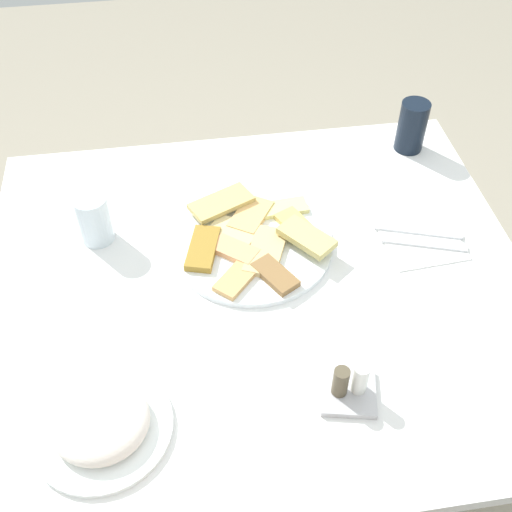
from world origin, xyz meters
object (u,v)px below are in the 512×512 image
(dining_table, at_px, (259,309))
(spoon, at_px, (424,243))
(drinking_glass, at_px, (94,219))
(condiment_caddy, at_px, (349,387))
(soda_can, at_px, (412,126))
(paper_napkin, at_px, (421,239))
(salad_plate_greens, at_px, (101,423))
(fork, at_px, (418,231))
(pide_platter, at_px, (253,241))

(dining_table, relative_size, spoon, 6.17)
(drinking_glass, bearing_deg, condiment_caddy, 133.77)
(soda_can, distance_m, paper_napkin, 0.32)
(drinking_glass, bearing_deg, dining_table, 151.59)
(salad_plate_greens, height_order, fork, salad_plate_greens)
(dining_table, distance_m, condiment_caddy, 0.31)
(paper_napkin, distance_m, condiment_caddy, 0.41)
(drinking_glass, height_order, condiment_caddy, drinking_glass)
(dining_table, bearing_deg, drinking_glass, -28.41)
(soda_can, bearing_deg, fork, 76.13)
(spoon, relative_size, condiment_caddy, 1.59)
(soda_can, bearing_deg, paper_napkin, 76.93)
(dining_table, distance_m, pide_platter, 0.14)
(dining_table, distance_m, paper_napkin, 0.36)
(salad_plate_greens, bearing_deg, drinking_glass, -87.99)
(pide_platter, xyz_separation_m, drinking_glass, (0.31, -0.07, 0.04))
(fork, bearing_deg, spoon, 108.43)
(condiment_caddy, bearing_deg, spoon, -127.29)
(pide_platter, bearing_deg, soda_can, -147.06)
(pide_platter, bearing_deg, drinking_glass, -12.32)
(soda_can, bearing_deg, condiment_caddy, 64.04)
(dining_table, xyz_separation_m, pide_platter, (-0.00, -0.10, 0.10))
(dining_table, xyz_separation_m, paper_napkin, (-0.34, -0.06, 0.08))
(condiment_caddy, bearing_deg, dining_table, -68.07)
(salad_plate_greens, relative_size, drinking_glass, 2.11)
(dining_table, bearing_deg, pide_platter, -91.28)
(dining_table, xyz_separation_m, salad_plate_greens, (0.29, 0.27, 0.10))
(salad_plate_greens, xyz_separation_m, soda_can, (-0.71, -0.64, 0.04))
(dining_table, relative_size, paper_napkin, 6.79)
(paper_napkin, bearing_deg, dining_table, 10.52)
(soda_can, bearing_deg, pide_platter, 32.94)
(soda_can, xyz_separation_m, spoon, (0.07, 0.32, -0.06))
(drinking_glass, distance_m, paper_napkin, 0.66)
(fork, bearing_deg, drinking_glass, 11.10)
(condiment_caddy, bearing_deg, fork, -124.32)
(salad_plate_greens, distance_m, soda_can, 0.95)
(salad_plate_greens, bearing_deg, pide_platter, -128.56)
(salad_plate_greens, relative_size, paper_napkin, 1.45)
(dining_table, height_order, paper_napkin, paper_napkin)
(salad_plate_greens, xyz_separation_m, drinking_glass, (0.02, -0.44, 0.03))
(salad_plate_greens, height_order, paper_napkin, salad_plate_greens)
(paper_napkin, bearing_deg, salad_plate_greens, 27.69)
(soda_can, bearing_deg, dining_table, 41.40)
(dining_table, height_order, soda_can, soda_can)
(condiment_caddy, bearing_deg, soda_can, -115.96)
(dining_table, height_order, drinking_glass, drinking_glass)
(soda_can, xyz_separation_m, paper_napkin, (0.07, 0.30, -0.06))
(drinking_glass, xyz_separation_m, spoon, (-0.65, 0.12, -0.05))
(dining_table, xyz_separation_m, drinking_glass, (0.31, -0.17, 0.14))
(fork, height_order, spoon, same)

